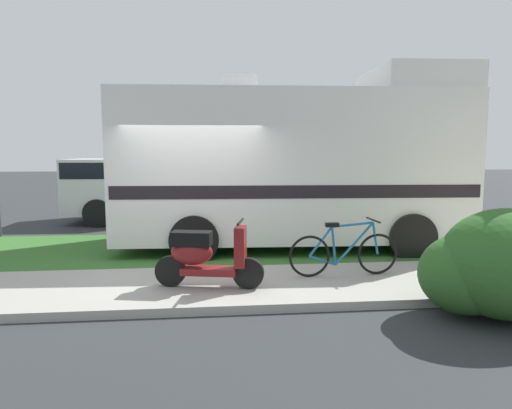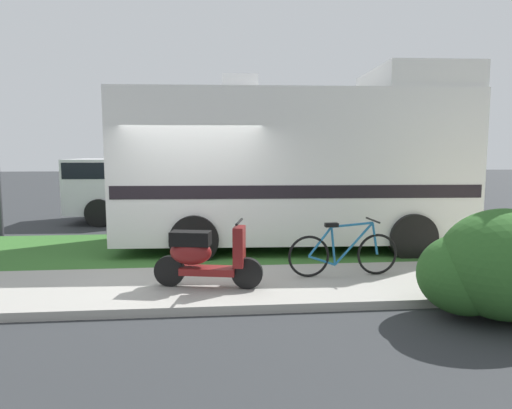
# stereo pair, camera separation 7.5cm
# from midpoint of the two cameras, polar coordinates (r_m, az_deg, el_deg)

# --- Properties ---
(ground_plane) EXTENTS (80.00, 80.00, 0.00)m
(ground_plane) POSITION_cam_midpoint_polar(r_m,az_deg,el_deg) (7.96, -7.75, -8.23)
(ground_plane) COLOR #2D3033
(sidewalk) EXTENTS (24.00, 2.00, 0.12)m
(sidewalk) POSITION_cam_midpoint_polar(r_m,az_deg,el_deg) (6.79, -8.17, -10.35)
(sidewalk) COLOR #9E9B93
(sidewalk) RESTS_ON ground
(grass_strip) EXTENTS (24.00, 3.40, 0.08)m
(grass_strip) POSITION_cam_midpoint_polar(r_m,az_deg,el_deg) (9.41, -7.38, -5.64)
(grass_strip) COLOR #336628
(grass_strip) RESTS_ON ground
(motorhome_rv) EXTENTS (7.02, 2.91, 3.69)m
(motorhome_rv) POSITION_cam_midpoint_polar(r_m,az_deg,el_deg) (9.46, 5.21, 4.99)
(motorhome_rv) COLOR silver
(motorhome_rv) RESTS_ON ground
(scooter) EXTENTS (1.55, 0.60, 0.97)m
(scooter) POSITION_cam_midpoint_polar(r_m,az_deg,el_deg) (6.49, -6.25, -6.38)
(scooter) COLOR black
(scooter) RESTS_ON ground
(bicycle) EXTENTS (1.75, 0.52, 0.88)m
(bicycle) POSITION_cam_midpoint_polar(r_m,az_deg,el_deg) (7.18, 11.21, -5.93)
(bicycle) COLOR black
(bicycle) RESTS_ON ground
(pickup_truck_near) EXTENTS (5.36, 2.38, 1.82)m
(pickup_truck_near) POSITION_cam_midpoint_polar(r_m,az_deg,el_deg) (13.68, -13.75, 2.02)
(pickup_truck_near) COLOR silver
(pickup_truck_near) RESTS_ON ground
(pickup_truck_far) EXTENTS (5.16, 2.32, 1.79)m
(pickup_truck_far) POSITION_cam_midpoint_polar(r_m,az_deg,el_deg) (17.79, 9.74, 3.12)
(pickup_truck_far) COLOR #1E2328
(pickup_truck_far) RESTS_ON ground
(bush_by_porch) EXTENTS (1.88, 1.41, 1.33)m
(bush_by_porch) POSITION_cam_midpoint_polar(r_m,az_deg,el_deg) (6.25, 28.79, -7.22)
(bush_by_porch) COLOR #2D6026
(bush_by_porch) RESTS_ON ground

